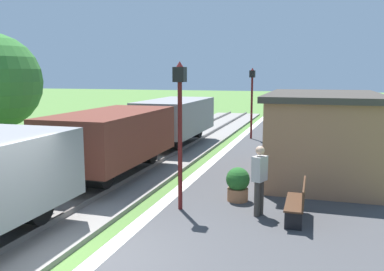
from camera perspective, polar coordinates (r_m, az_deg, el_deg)
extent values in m
plane|color=#517A38|center=(8.34, -15.76, -17.67)|extent=(160.00, 160.00, 0.00)
cube|color=silver|center=(8.04, -13.33, -16.61)|extent=(0.36, 60.00, 0.01)
cube|color=slate|center=(9.22, -24.95, -14.27)|extent=(0.07, 60.00, 0.14)
cylinder|color=black|center=(10.38, -23.54, -8.73)|extent=(1.56, 0.84, 0.84)
cylinder|color=black|center=(11.18, -19.78, -5.96)|extent=(0.20, 0.30, 0.20)
cube|color=brown|center=(14.09, -11.10, 0.03)|extent=(2.50, 5.60, 1.60)
cube|color=black|center=(14.20, -11.02, -2.57)|extent=(2.10, 5.15, 0.50)
cylinder|color=black|center=(15.82, -7.98, -2.26)|extent=(1.56, 0.84, 0.84)
cylinder|color=black|center=(12.73, -14.75, -5.14)|extent=(1.56, 0.84, 0.84)
cylinder|color=black|center=(16.82, -6.36, -0.72)|extent=(0.20, 0.30, 0.20)
cylinder|color=black|center=(11.73, -17.75, -5.19)|extent=(0.20, 0.30, 0.20)
cube|color=gray|center=(20.11, -2.31, 2.73)|extent=(2.50, 5.60, 1.60)
cube|color=black|center=(20.19, -2.30, 0.90)|extent=(2.10, 5.15, 0.50)
cylinder|color=black|center=(21.91, -0.77, 0.86)|extent=(1.56, 0.84, 0.84)
cylinder|color=black|center=(18.56, -4.10, -0.58)|extent=(1.56, 0.84, 0.84)
cylinder|color=black|center=(22.97, 0.10, 1.85)|extent=(0.20, 0.30, 0.20)
cylinder|color=black|center=(17.46, -5.46, -0.36)|extent=(0.20, 0.30, 0.20)
cube|color=#9E6B4C|center=(14.14, 17.63, -0.31)|extent=(3.20, 5.50, 2.60)
cube|color=#3D3833|center=(14.00, 17.89, 5.32)|extent=(3.50, 5.80, 0.18)
cube|color=black|center=(13.10, 10.66, -0.16)|extent=(0.03, 0.90, 0.80)
cube|color=#422819|center=(9.90, 14.18, -9.04)|extent=(0.42, 1.50, 0.04)
cube|color=#422819|center=(9.83, 15.35, -7.73)|extent=(0.04, 1.50, 0.45)
cube|color=black|center=(9.41, 13.95, -11.46)|extent=(0.38, 0.06, 0.42)
cube|color=black|center=(10.54, 14.29, -9.26)|extent=(0.38, 0.06, 0.42)
cylinder|color=#38332D|center=(10.01, 9.09, -8.74)|extent=(0.15, 0.15, 0.86)
cylinder|color=#38332D|center=(10.14, 9.56, -8.52)|extent=(0.15, 0.15, 0.86)
cube|color=#B2ADA8|center=(9.88, 9.43, -4.59)|extent=(0.37, 0.44, 0.60)
sphere|color=tan|center=(9.79, 9.49, -2.08)|extent=(0.22, 0.22, 0.22)
cylinder|color=#9E6642|center=(11.20, 6.40, -8.19)|extent=(0.56, 0.56, 0.34)
sphere|color=#235B23|center=(11.08, 6.44, -6.08)|extent=(0.64, 0.64, 0.64)
cylinder|color=#591414|center=(10.12, -1.68, -1.62)|extent=(0.11, 0.11, 3.20)
cube|color=black|center=(9.96, -1.73, 8.51)|extent=(0.28, 0.28, 0.36)
sphere|color=#F2E5BF|center=(9.96, -1.73, 8.51)|extent=(0.20, 0.20, 0.20)
cone|color=#591414|center=(9.96, -1.73, 9.89)|extent=(0.20, 0.20, 0.16)
cylinder|color=#591414|center=(21.62, 8.33, 3.78)|extent=(0.11, 0.11, 3.20)
cube|color=black|center=(21.54, 8.43, 8.50)|extent=(0.28, 0.28, 0.36)
sphere|color=#F2E5BF|center=(21.54, 8.43, 8.50)|extent=(0.20, 0.20, 0.20)
cone|color=#591414|center=(21.54, 8.45, 9.14)|extent=(0.20, 0.20, 0.16)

